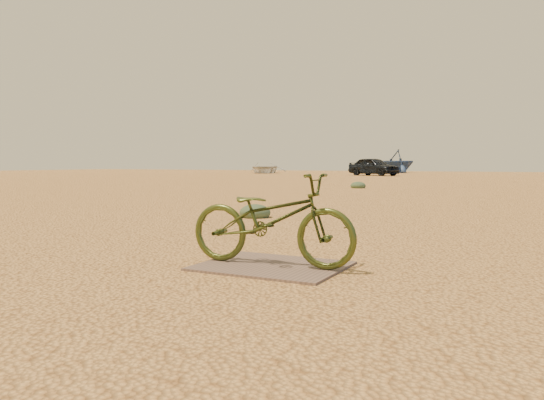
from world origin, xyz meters
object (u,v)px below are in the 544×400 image
at_px(bicycle, 271,219).
at_px(boat_far_left, 396,161).
at_px(car, 374,166).
at_px(plywood_board, 272,266).
at_px(boat_near_left, 264,168).

bearing_deg(bicycle, boat_far_left, 9.42).
xyz_separation_m(bicycle, car, (-9.50, 36.20, 0.26)).
xyz_separation_m(plywood_board, boat_far_left, (-10.81, 48.45, 1.17)).
xyz_separation_m(car, boat_far_left, (-1.30, 12.26, 0.47)).
height_order(plywood_board, boat_near_left, boat_near_left).
relative_size(bicycle, car, 0.39).
bearing_deg(boat_near_left, bicycle, -75.96).
distance_m(plywood_board, car, 37.43).
distance_m(bicycle, boat_near_left, 46.38).
bearing_deg(plywood_board, boat_far_left, 102.58).
xyz_separation_m(boat_near_left, boat_far_left, (10.89, 7.47, 0.66)).
bearing_deg(car, bicycle, -141.66).
relative_size(plywood_board, boat_far_left, 0.30).
distance_m(plywood_board, boat_far_left, 49.66).
xyz_separation_m(plywood_board, car, (-9.51, 36.20, 0.70)).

